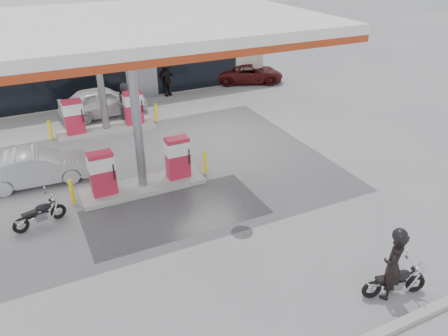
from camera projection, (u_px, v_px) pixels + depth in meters
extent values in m
plane|color=gray|center=(161.00, 216.00, 14.61)|extent=(90.00, 90.00, 0.00)
cube|color=#4C4C4F|center=(175.00, 212.00, 14.80)|extent=(6.00, 3.00, 0.00)
cylinder|color=#38383A|center=(242.00, 232.00, 13.80)|extent=(0.70, 0.70, 0.01)
cube|color=beige|center=(73.00, 54.00, 26.35)|extent=(22.00, 8.00, 4.00)
cube|color=black|center=(87.00, 81.00, 23.44)|extent=(18.00, 0.10, 2.60)
cube|color=#9C3113|center=(81.00, 42.00, 22.40)|extent=(22.00, 0.25, 1.00)
cube|color=navy|center=(206.00, 30.00, 25.08)|extent=(3.50, 0.12, 0.80)
cube|color=gray|center=(142.00, 80.00, 24.72)|extent=(1.80, 0.14, 2.20)
cube|color=silver|center=(107.00, 28.00, 16.08)|extent=(16.00, 10.00, 0.60)
cube|color=#9C3113|center=(148.00, 64.00, 12.24)|extent=(16.00, 0.12, 0.24)
cube|color=#9C3113|center=(83.00, 14.00, 20.09)|extent=(16.00, 0.12, 0.24)
cylinder|color=gray|center=(137.00, 124.00, 14.98)|extent=(0.32, 0.32, 5.00)
cylinder|color=gray|center=(100.00, 79.00, 19.73)|extent=(0.32, 0.32, 5.00)
cube|color=#9E9E99|center=(143.00, 186.00, 16.15)|extent=(4.50, 1.30, 0.18)
cube|color=#AD1C35|center=(102.00, 173.00, 15.19)|extent=(0.85, 0.48, 1.60)
cube|color=#AD1C35|center=(178.00, 158.00, 16.28)|extent=(0.85, 0.48, 1.60)
cube|color=silver|center=(101.00, 163.00, 15.00)|extent=(0.88, 0.52, 0.50)
cube|color=silver|center=(177.00, 148.00, 16.09)|extent=(0.88, 0.52, 0.50)
cylinder|color=yellow|center=(72.00, 191.00, 14.97)|extent=(0.14, 0.14, 0.90)
cylinder|color=yellow|center=(205.00, 162.00, 16.91)|extent=(0.14, 0.14, 0.90)
cube|color=#9E9E99|center=(107.00, 130.00, 20.91)|extent=(4.50, 1.30, 0.18)
cube|color=#AD1C35|center=(74.00, 117.00, 19.95)|extent=(0.85, 0.48, 1.60)
cube|color=#AD1C35|center=(134.00, 108.00, 21.03)|extent=(0.85, 0.48, 1.60)
cube|color=silver|center=(72.00, 109.00, 19.76)|extent=(0.88, 0.52, 0.50)
cube|color=silver|center=(133.00, 100.00, 20.85)|extent=(0.88, 0.52, 0.50)
cylinder|color=yellow|center=(50.00, 130.00, 19.73)|extent=(0.14, 0.14, 0.90)
cylinder|color=yellow|center=(156.00, 113.00, 21.67)|extent=(0.14, 0.14, 0.90)
torus|color=black|center=(415.00, 284.00, 11.38)|extent=(0.55, 0.27, 0.53)
torus|color=black|center=(371.00, 289.00, 11.19)|extent=(0.55, 0.27, 0.53)
cube|color=gray|center=(395.00, 284.00, 11.26)|extent=(0.40, 0.30, 0.27)
cube|color=black|center=(391.00, 282.00, 11.20)|extent=(0.79, 0.30, 0.07)
ellipsoid|color=black|center=(402.00, 275.00, 11.15)|extent=(0.56, 0.41, 0.25)
cube|color=black|center=(386.00, 279.00, 11.10)|extent=(0.53, 0.34, 0.09)
cylinder|color=silver|center=(414.00, 266.00, 11.06)|extent=(0.22, 0.66, 0.03)
sphere|color=silver|center=(417.00, 269.00, 11.13)|extent=(0.16, 0.16, 0.16)
cylinder|color=silver|center=(376.00, 286.00, 11.34)|extent=(0.79, 0.29, 0.07)
imported|color=black|center=(393.00, 266.00, 10.92)|extent=(0.86, 0.78, 1.97)
torus|color=black|center=(58.00, 211.00, 14.37)|extent=(0.54, 0.26, 0.53)
torus|color=black|center=(21.00, 226.00, 13.66)|extent=(0.54, 0.26, 0.53)
cube|color=gray|center=(41.00, 216.00, 14.00)|extent=(0.39, 0.30, 0.26)
cube|color=black|center=(36.00, 215.00, 13.89)|extent=(0.78, 0.30, 0.07)
ellipsoid|color=black|center=(43.00, 207.00, 13.95)|extent=(0.55, 0.40, 0.25)
cube|color=black|center=(30.00, 214.00, 13.72)|extent=(0.52, 0.33, 0.09)
cylinder|color=silver|center=(50.00, 198.00, 13.98)|extent=(0.21, 0.65, 0.03)
sphere|color=silver|center=(53.00, 199.00, 14.09)|extent=(0.16, 0.16, 0.16)
cylinder|color=silver|center=(26.00, 222.00, 13.87)|extent=(0.78, 0.28, 0.07)
imported|color=white|center=(103.00, 101.00, 22.49)|extent=(4.59, 2.14, 1.52)
imported|color=#525256|center=(126.00, 102.00, 21.79)|extent=(1.04, 1.15, 1.93)
imported|color=#ABAFB3|center=(37.00, 167.00, 16.31)|extent=(4.04, 1.59, 1.31)
imported|color=#470F10|center=(249.00, 73.00, 27.73)|extent=(4.71, 3.44, 1.19)
imported|color=black|center=(167.00, 80.00, 25.26)|extent=(1.15, 0.75, 1.81)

